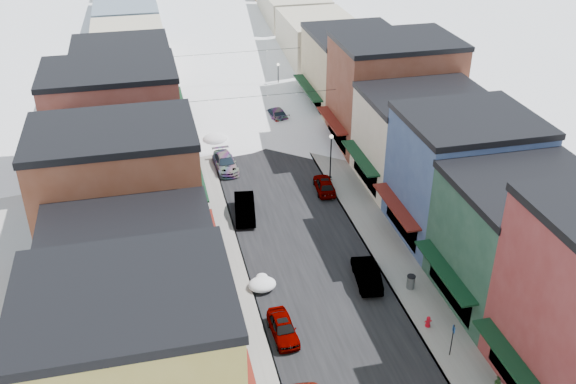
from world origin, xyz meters
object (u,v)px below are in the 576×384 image
car_green_sedan (367,274)px  fire_hydrant (428,322)px  streetlamp_near (331,151)px  car_dark_hatch (245,208)px  car_silver_sedan (283,328)px  trash_can (411,282)px

car_green_sedan → fire_hydrant: bearing=119.4°
fire_hydrant → streetlamp_near: 22.27m
car_dark_hatch → car_green_sedan: size_ratio=1.09×
car_silver_sedan → car_dark_hatch: (0.15, 15.72, 0.15)m
fire_hydrant → trash_can: size_ratio=0.76×
trash_can → car_dark_hatch: bearing=127.9°
car_silver_sedan → streetlamp_near: streetlamp_near is taller
fire_hydrant → streetlamp_near: bearing=91.0°
streetlamp_near → trash_can: bearing=-87.2°
car_green_sedan → fire_hydrant: (2.38, -5.82, -0.23)m
car_dark_hatch → trash_can: bearing=-44.6°
car_green_sedan → trash_can: bearing=157.9°
car_dark_hatch → car_green_sedan: car_dark_hatch is taller
car_green_sedan → car_silver_sedan: bearing=37.2°
car_dark_hatch → streetlamp_near: (9.27, 4.88, 2.22)m
car_silver_sedan → streetlamp_near: 22.78m
streetlamp_near → car_silver_sedan: bearing=-114.6°
car_dark_hatch → fire_hydrant: car_dark_hatch is taller
streetlamp_near → fire_hydrant: bearing=-89.0°
car_dark_hatch → trash_can: size_ratio=4.60×
fire_hydrant → trash_can: (0.49, 4.21, 0.17)m
car_dark_hatch → fire_hydrant: 19.77m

